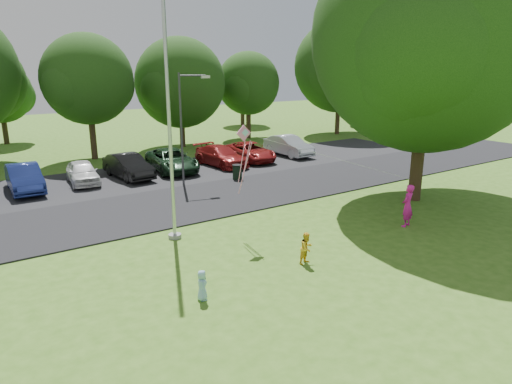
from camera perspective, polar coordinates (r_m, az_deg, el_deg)
ground at (r=16.13m, az=9.17°, el=-8.44°), size 120.00×120.00×0.00m
park_road at (r=23.04m, az=-6.34°, el=-0.91°), size 60.00×6.00×0.06m
parking_strip at (r=28.77m, az=-12.49°, el=2.11°), size 42.00×7.00×0.06m
flagpole at (r=17.15m, az=-10.74°, el=7.43°), size 0.50×0.50×10.00m
street_lamp at (r=25.49m, az=-8.82°, el=9.00°), size 1.70×0.60×6.16m
trash_can at (r=26.83m, az=-2.36°, el=2.47°), size 0.58×0.58×0.92m
big_tree at (r=23.36m, az=20.85°, el=17.14°), size 11.37×10.83×13.29m
tree_row at (r=36.79m, az=-15.97°, el=13.66°), size 64.35×11.94×10.88m
horizon_trees at (r=46.77m, az=-16.84°, el=12.12°), size 77.46×7.20×7.02m
parked_cars at (r=28.96m, az=-11.60°, el=3.71°), size 22.67×5.31×1.47m
woman at (r=19.92m, az=18.40°, el=-1.63°), size 0.75×0.59×1.80m
child_yellow at (r=15.60m, az=6.35°, el=-6.98°), size 0.62×0.52×1.11m
child_blue at (r=13.34m, az=-6.76°, el=-11.51°), size 0.39×0.50×0.91m
kite at (r=17.29m, az=-0.98°, el=5.86°), size 6.47×3.22×2.70m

